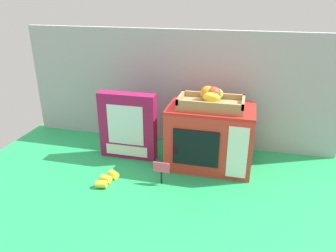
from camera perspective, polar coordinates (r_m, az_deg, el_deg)
name	(u,v)px	position (r m, az deg, el deg)	size (l,w,h in m)	color
ground_plane	(163,163)	(1.55, -0.91, -6.57)	(1.70, 1.70, 0.00)	#219E54
display_back_panel	(176,88)	(1.68, 1.40, 6.68)	(1.61, 0.03, 0.59)	#A0A3A8
toy_microwave	(210,136)	(1.49, 7.42, -1.83)	(0.38, 0.25, 0.29)	red
food_groups_crate	(211,100)	(1.42, 7.67, 4.51)	(0.28, 0.16, 0.09)	#A37F51
cookie_set_box	(128,126)	(1.56, -7.12, -0.01)	(0.27, 0.07, 0.32)	#99144C
price_sign	(161,169)	(1.37, -1.19, -7.67)	(0.07, 0.01, 0.10)	black
loose_toy_banana	(107,179)	(1.42, -10.69, -9.16)	(0.07, 0.13, 0.03)	yellow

